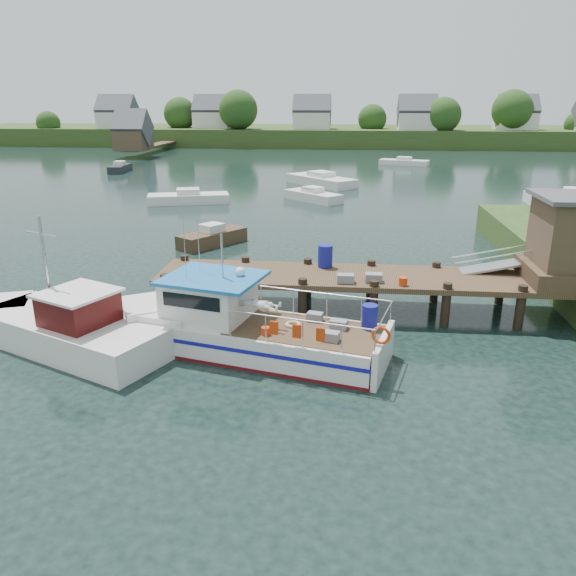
# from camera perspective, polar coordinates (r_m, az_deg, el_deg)

# --- Properties ---
(ground_plane) EXTENTS (160.00, 160.00, 0.00)m
(ground_plane) POSITION_cam_1_polar(r_m,az_deg,el_deg) (21.44, 3.07, -2.11)
(ground_plane) COLOR black
(far_shore) EXTENTS (140.00, 42.55, 9.22)m
(far_shore) POSITION_cam_1_polar(r_m,az_deg,el_deg) (102.55, 5.53, 15.48)
(far_shore) COLOR #334A1E
(far_shore) RESTS_ON ground
(dock) EXTENTS (16.60, 3.00, 4.78)m
(dock) POSITION_cam_1_polar(r_m,az_deg,el_deg) (21.49, 20.82, 3.01)
(dock) COLOR #493522
(dock) RESTS_ON ground
(lobster_boat) EXTENTS (9.19, 4.49, 4.44)m
(lobster_boat) POSITION_cam_1_polar(r_m,az_deg,el_deg) (17.68, -4.62, -3.96)
(lobster_boat) COLOR silver
(lobster_boat) RESTS_ON ground
(work_boat) EXTENTS (7.77, 5.05, 4.23)m
(work_boat) POSITION_cam_1_polar(r_m,az_deg,el_deg) (19.36, -21.89, -3.70)
(work_boat) COLOR silver
(work_boat) RESTS_ON ground
(moored_rowboat) EXTENTS (3.45, 4.09, 1.17)m
(moored_rowboat) POSITION_cam_1_polar(r_m,az_deg,el_deg) (31.01, -7.70, 5.14)
(moored_rowboat) COLOR #493522
(moored_rowboat) RESTS_ON ground
(moored_far) EXTENTS (6.12, 3.62, 0.99)m
(moored_far) POSITION_cam_1_polar(r_m,az_deg,el_deg) (71.03, 11.71, 12.42)
(moored_far) COLOR silver
(moored_far) RESTS_ON ground
(moored_a) EXTENTS (6.41, 3.63, 1.12)m
(moored_a) POSITION_cam_1_polar(r_m,az_deg,el_deg) (44.17, -10.08, 9.01)
(moored_a) COLOR silver
(moored_a) RESTS_ON ground
(moored_b) EXTENTS (4.87, 4.70, 1.12)m
(moored_b) POSITION_cam_1_polar(r_m,az_deg,el_deg) (44.52, 2.54, 9.35)
(moored_b) COLOR silver
(moored_b) RESTS_ON ground
(moored_d) EXTENTS (6.94, 7.17, 1.27)m
(moored_d) POSITION_cam_1_polar(r_m,az_deg,el_deg) (52.99, 3.37, 10.88)
(moored_d) COLOR silver
(moored_d) RESTS_ON ground
(moored_e) EXTENTS (1.77, 4.40, 1.19)m
(moored_e) POSITION_cam_1_polar(r_m,az_deg,el_deg) (65.46, -16.70, 11.61)
(moored_e) COLOR black
(moored_e) RESTS_ON ground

